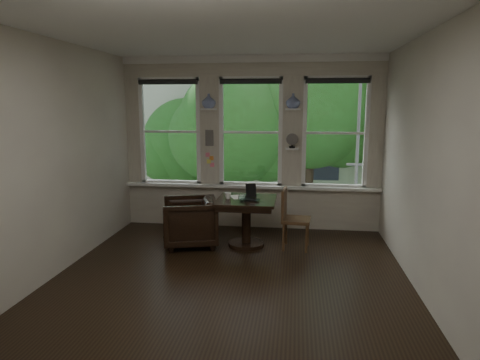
# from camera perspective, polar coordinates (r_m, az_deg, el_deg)

# --- Properties ---
(ground) EXTENTS (4.50, 4.50, 0.00)m
(ground) POSITION_cam_1_polar(r_m,az_deg,el_deg) (5.72, -1.08, -12.38)
(ground) COLOR black
(ground) RESTS_ON ground
(ceiling) EXTENTS (4.50, 4.50, 0.00)m
(ceiling) POSITION_cam_1_polar(r_m,az_deg,el_deg) (5.35, -1.20, 18.82)
(ceiling) COLOR silver
(ceiling) RESTS_ON ground
(wall_back) EXTENTS (4.50, 0.00, 4.50)m
(wall_back) POSITION_cam_1_polar(r_m,az_deg,el_deg) (7.55, 1.45, 4.87)
(wall_back) COLOR beige
(wall_back) RESTS_ON ground
(wall_front) EXTENTS (4.50, 0.00, 4.50)m
(wall_front) POSITION_cam_1_polar(r_m,az_deg,el_deg) (3.16, -7.31, -2.56)
(wall_front) COLOR beige
(wall_front) RESTS_ON ground
(wall_left) EXTENTS (0.00, 4.50, 4.50)m
(wall_left) POSITION_cam_1_polar(r_m,az_deg,el_deg) (6.09, -22.58, 2.84)
(wall_left) COLOR beige
(wall_left) RESTS_ON ground
(wall_right) EXTENTS (0.00, 4.50, 4.50)m
(wall_right) POSITION_cam_1_polar(r_m,az_deg,el_deg) (5.47, 22.87, 2.07)
(wall_right) COLOR beige
(wall_right) RESTS_ON ground
(window_left) EXTENTS (1.10, 0.12, 1.90)m
(window_left) POSITION_cam_1_polar(r_m,az_deg,el_deg) (7.83, -9.23, 6.39)
(window_left) COLOR white
(window_left) RESTS_ON ground
(window_center) EXTENTS (1.10, 0.12, 1.90)m
(window_center) POSITION_cam_1_polar(r_m,az_deg,el_deg) (7.54, 1.46, 6.38)
(window_center) COLOR white
(window_center) RESTS_ON ground
(window_right) EXTENTS (1.10, 0.12, 1.90)m
(window_right) POSITION_cam_1_polar(r_m,az_deg,el_deg) (7.52, 12.57, 6.14)
(window_right) COLOR white
(window_right) RESTS_ON ground
(shelf_left) EXTENTS (0.26, 0.16, 0.03)m
(shelf_left) POSITION_cam_1_polar(r_m,az_deg,el_deg) (7.54, -4.18, 9.40)
(shelf_left) COLOR white
(shelf_left) RESTS_ON ground
(shelf_right) EXTENTS (0.26, 0.16, 0.03)m
(shelf_right) POSITION_cam_1_polar(r_m,az_deg,el_deg) (7.38, 7.07, 9.34)
(shelf_right) COLOR white
(shelf_right) RESTS_ON ground
(intercom) EXTENTS (0.14, 0.06, 0.28)m
(intercom) POSITION_cam_1_polar(r_m,az_deg,el_deg) (7.59, -4.08, 5.62)
(intercom) COLOR #59544F
(intercom) RESTS_ON ground
(sticky_notes) EXTENTS (0.16, 0.01, 0.24)m
(sticky_notes) POSITION_cam_1_polar(r_m,az_deg,el_deg) (7.63, -4.04, 3.01)
(sticky_notes) COLOR pink
(sticky_notes) RESTS_ON ground
(desk_fan) EXTENTS (0.20, 0.20, 0.24)m
(desk_fan) POSITION_cam_1_polar(r_m,az_deg,el_deg) (7.39, 6.97, 4.91)
(desk_fan) COLOR #59544F
(desk_fan) RESTS_ON ground
(vase_left) EXTENTS (0.24, 0.24, 0.25)m
(vase_left) POSITION_cam_1_polar(r_m,az_deg,el_deg) (7.54, -4.19, 10.46)
(vase_left) COLOR silver
(vase_left) RESTS_ON shelf_left
(vase_right) EXTENTS (0.24, 0.24, 0.25)m
(vase_right) POSITION_cam_1_polar(r_m,az_deg,el_deg) (7.38, 7.09, 10.42)
(vase_right) COLOR silver
(vase_right) RESTS_ON shelf_right
(table) EXTENTS (0.90, 0.90, 0.75)m
(table) POSITION_cam_1_polar(r_m,az_deg,el_deg) (6.67, 0.84, -5.68)
(table) COLOR black
(table) RESTS_ON ground
(armchair_left) EXTENTS (1.02, 1.00, 0.75)m
(armchair_left) POSITION_cam_1_polar(r_m,az_deg,el_deg) (6.73, -6.71, -5.58)
(armchair_left) COLOR black
(armchair_left) RESTS_ON ground
(cushion_red) EXTENTS (0.45, 0.45, 0.06)m
(cushion_red) POSITION_cam_1_polar(r_m,az_deg,el_deg) (6.71, -6.73, -4.98)
(cushion_red) COLOR maroon
(cushion_red) RESTS_ON armchair_left
(side_chair_right) EXTENTS (0.45, 0.45, 0.92)m
(side_chair_right) POSITION_cam_1_polar(r_m,az_deg,el_deg) (6.58, 7.51, -5.22)
(side_chair_right) COLOR #412B17
(side_chair_right) RESTS_ON ground
(laptop) EXTENTS (0.34, 0.28, 0.02)m
(laptop) POSITION_cam_1_polar(r_m,az_deg,el_deg) (6.42, 1.19, -2.73)
(laptop) COLOR black
(laptop) RESTS_ON table
(mug) EXTENTS (0.12, 0.12, 0.10)m
(mug) POSITION_cam_1_polar(r_m,az_deg,el_deg) (6.58, -1.62, -2.10)
(mug) COLOR white
(mug) RESTS_ON table
(drinking_glass) EXTENTS (0.15, 0.15, 0.10)m
(drinking_glass) POSITION_cam_1_polar(r_m,az_deg,el_deg) (6.39, 0.31, -2.47)
(drinking_glass) COLOR white
(drinking_glass) RESTS_ON table
(tablet) EXTENTS (0.18, 0.13, 0.22)m
(tablet) POSITION_cam_1_polar(r_m,az_deg,el_deg) (6.65, 1.47, -1.42)
(tablet) COLOR black
(tablet) RESTS_ON table
(papers) EXTENTS (0.32, 0.36, 0.00)m
(papers) POSITION_cam_1_polar(r_m,az_deg,el_deg) (6.71, -0.23, -2.27)
(papers) COLOR silver
(papers) RESTS_ON table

